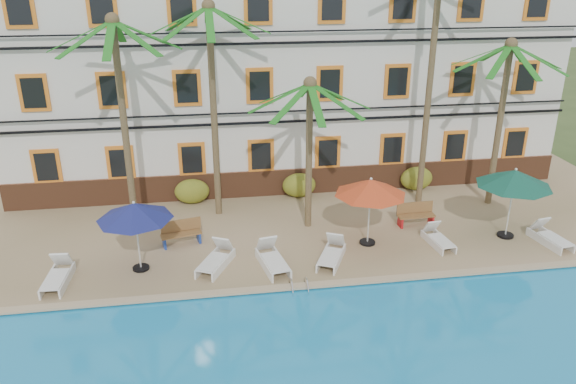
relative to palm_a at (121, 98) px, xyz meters
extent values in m
plane|color=#384C23|center=(6.79, -4.22, -5.54)|extent=(100.00, 100.00, 0.00)
cube|color=tan|center=(6.79, 0.78, -5.41)|extent=(30.00, 12.00, 0.25)
cube|color=tan|center=(6.79, -5.12, -5.26)|extent=(30.00, 0.35, 0.06)
cube|color=silver|center=(6.79, 5.78, -0.29)|extent=(25.00, 6.00, 10.00)
cube|color=brown|center=(6.79, 2.72, -4.69)|extent=(25.00, 0.12, 1.20)
cube|color=orange|center=(-3.71, 2.73, -3.39)|extent=(1.15, 0.10, 1.50)
cube|color=black|center=(-3.71, 2.68, -3.39)|extent=(0.85, 0.04, 1.20)
cube|color=orange|center=(-0.71, 2.73, -3.39)|extent=(1.15, 0.10, 1.50)
cube|color=black|center=(-0.71, 2.68, -3.39)|extent=(0.85, 0.04, 1.20)
cube|color=orange|center=(2.29, 2.73, -3.39)|extent=(1.15, 0.10, 1.50)
cube|color=black|center=(2.29, 2.68, -3.39)|extent=(0.85, 0.04, 1.20)
cube|color=orange|center=(5.29, 2.73, -3.39)|extent=(1.15, 0.10, 1.50)
cube|color=black|center=(5.29, 2.68, -3.39)|extent=(0.85, 0.04, 1.20)
cube|color=orange|center=(8.29, 2.73, -3.39)|extent=(1.15, 0.10, 1.50)
cube|color=black|center=(8.29, 2.68, -3.39)|extent=(0.85, 0.04, 1.20)
cube|color=orange|center=(11.29, 2.73, -3.39)|extent=(1.15, 0.10, 1.50)
cube|color=black|center=(11.29, 2.68, -3.39)|extent=(0.85, 0.04, 1.20)
cube|color=orange|center=(14.29, 2.73, -3.39)|extent=(1.15, 0.10, 1.50)
cube|color=black|center=(14.29, 2.68, -3.39)|extent=(0.85, 0.04, 1.20)
cube|color=orange|center=(17.29, 2.73, -3.39)|extent=(1.15, 0.10, 1.50)
cube|color=black|center=(17.29, 2.68, -3.39)|extent=(0.85, 0.04, 1.20)
cube|color=orange|center=(-3.71, 2.73, -0.29)|extent=(1.15, 0.10, 1.50)
cube|color=black|center=(-3.71, 2.68, -0.29)|extent=(0.85, 0.04, 1.20)
cube|color=orange|center=(-0.71, 2.73, -0.29)|extent=(1.15, 0.10, 1.50)
cube|color=black|center=(-0.71, 2.68, -0.29)|extent=(0.85, 0.04, 1.20)
cube|color=orange|center=(2.29, 2.73, -0.29)|extent=(1.15, 0.10, 1.50)
cube|color=black|center=(2.29, 2.68, -0.29)|extent=(0.85, 0.04, 1.20)
cube|color=orange|center=(5.29, 2.73, -0.29)|extent=(1.15, 0.10, 1.50)
cube|color=black|center=(5.29, 2.68, -0.29)|extent=(0.85, 0.04, 1.20)
cube|color=orange|center=(8.29, 2.73, -0.29)|extent=(1.15, 0.10, 1.50)
cube|color=black|center=(8.29, 2.68, -0.29)|extent=(0.85, 0.04, 1.20)
cube|color=orange|center=(11.29, 2.73, -0.29)|extent=(1.15, 0.10, 1.50)
cube|color=black|center=(11.29, 2.68, -0.29)|extent=(0.85, 0.04, 1.20)
cube|color=orange|center=(14.29, 2.73, -0.29)|extent=(1.15, 0.10, 1.50)
cube|color=black|center=(14.29, 2.68, -0.29)|extent=(0.85, 0.04, 1.20)
cube|color=orange|center=(17.29, 2.73, -0.29)|extent=(1.15, 0.10, 1.50)
cube|color=black|center=(17.29, 2.68, -0.29)|extent=(0.85, 0.04, 1.20)
cube|color=orange|center=(-3.71, 2.73, 2.91)|extent=(1.15, 0.10, 1.50)
cube|color=black|center=(-3.71, 2.68, 2.91)|extent=(0.85, 0.04, 1.20)
cube|color=orange|center=(-0.71, 2.73, 2.91)|extent=(1.15, 0.10, 1.50)
cube|color=black|center=(-0.71, 2.68, 2.91)|extent=(0.85, 0.04, 1.20)
cube|color=orange|center=(2.29, 2.73, 2.91)|extent=(1.15, 0.10, 1.50)
cube|color=black|center=(2.29, 2.68, 2.91)|extent=(0.85, 0.04, 1.20)
cube|color=orange|center=(5.29, 2.73, 2.91)|extent=(1.15, 0.10, 1.50)
cube|color=black|center=(5.29, 2.68, 2.91)|extent=(0.85, 0.04, 1.20)
cube|color=orange|center=(8.29, 2.73, 2.91)|extent=(1.15, 0.10, 1.50)
cube|color=black|center=(8.29, 2.68, 2.91)|extent=(0.85, 0.04, 1.20)
cube|color=orange|center=(11.29, 2.73, 2.91)|extent=(1.15, 0.10, 1.50)
cube|color=black|center=(11.29, 2.68, 2.91)|extent=(0.85, 0.04, 1.20)
cube|color=orange|center=(14.29, 2.73, 2.91)|extent=(1.15, 0.10, 1.50)
cube|color=black|center=(14.29, 2.68, 2.91)|extent=(0.85, 0.04, 1.20)
cube|color=orange|center=(17.29, 2.73, 2.91)|extent=(1.15, 0.10, 1.50)
cube|color=black|center=(17.29, 2.68, 2.91)|extent=(0.85, 0.04, 1.20)
cube|color=black|center=(6.79, 2.58, -1.84)|extent=(25.00, 0.08, 0.10)
cube|color=black|center=(6.79, 2.58, -1.39)|extent=(25.00, 0.08, 0.06)
cube|color=black|center=(6.79, 2.58, 1.46)|extent=(25.00, 0.08, 0.10)
cube|color=black|center=(6.79, 2.58, 1.91)|extent=(25.00, 0.08, 0.06)
cylinder|color=brown|center=(0.00, 0.00, -1.30)|extent=(0.26, 0.26, 7.98)
sphere|color=brown|center=(0.00, 0.00, 2.69)|extent=(0.50, 0.50, 0.50)
cube|color=#186819|center=(0.00, 1.14, 2.17)|extent=(0.28, 2.29, 1.05)
cube|color=#186819|center=(-0.81, 0.81, 2.17)|extent=(1.82, 1.82, 1.05)
cube|color=#186819|center=(-1.14, 0.00, 2.17)|extent=(2.29, 0.28, 1.05)
cube|color=#186819|center=(-0.81, -0.81, 2.17)|extent=(1.82, 1.82, 1.05)
cube|color=#186819|center=(0.00, -1.14, 2.17)|extent=(0.28, 2.29, 1.05)
cube|color=#186819|center=(0.81, -0.81, 2.17)|extent=(1.82, 1.82, 1.05)
cube|color=#186819|center=(1.14, 0.00, 2.17)|extent=(2.29, 0.28, 1.05)
cube|color=#186819|center=(0.81, 0.81, 2.17)|extent=(1.82, 1.82, 1.05)
cylinder|color=brown|center=(3.29, 1.13, -1.13)|extent=(0.26, 0.26, 8.32)
sphere|color=brown|center=(3.29, 1.13, 3.03)|extent=(0.50, 0.50, 0.50)
cube|color=#186819|center=(3.29, 2.27, 2.52)|extent=(0.28, 2.29, 1.05)
cube|color=#186819|center=(2.49, 1.94, 2.52)|extent=(1.82, 1.82, 1.05)
cube|color=#186819|center=(2.15, 1.13, 2.52)|extent=(2.29, 0.28, 1.05)
cube|color=#186819|center=(2.49, 0.32, 2.52)|extent=(1.82, 1.82, 1.05)
cube|color=#186819|center=(3.29, -0.01, 2.52)|extent=(0.28, 2.29, 1.05)
cube|color=#186819|center=(4.10, 0.32, 2.52)|extent=(1.82, 1.82, 1.05)
cube|color=#186819|center=(4.43, 1.13, 2.52)|extent=(2.29, 0.28, 1.05)
cube|color=#186819|center=(4.10, 1.94, 2.52)|extent=(1.82, 1.82, 1.05)
cylinder|color=brown|center=(6.78, -0.63, -2.42)|extent=(0.26, 0.26, 5.73)
sphere|color=brown|center=(6.78, -0.63, 0.44)|extent=(0.50, 0.50, 0.50)
cube|color=#186819|center=(6.78, 0.51, -0.07)|extent=(0.28, 2.29, 1.05)
cube|color=#186819|center=(5.97, 0.18, -0.07)|extent=(1.82, 1.82, 1.05)
cube|color=#186819|center=(5.64, -0.63, -0.07)|extent=(2.29, 0.28, 1.05)
cube|color=#186819|center=(5.97, -1.43, -0.07)|extent=(1.82, 1.82, 1.05)
cube|color=#186819|center=(6.78, -1.77, -0.07)|extent=(0.28, 2.29, 1.05)
cube|color=#186819|center=(7.59, -1.43, -0.07)|extent=(1.82, 1.82, 1.05)
cube|color=#186819|center=(7.92, -0.63, -0.07)|extent=(2.29, 0.28, 1.05)
cube|color=#186819|center=(7.59, 0.18, -0.07)|extent=(1.82, 1.82, 1.05)
cylinder|color=brown|center=(12.06, 1.02, -0.20)|extent=(0.26, 0.26, 10.17)
cylinder|color=brown|center=(15.03, 0.42, -1.88)|extent=(0.26, 0.26, 6.81)
sphere|color=brown|center=(15.03, 0.42, 1.53)|extent=(0.50, 0.50, 0.50)
cube|color=#186819|center=(15.03, 1.56, 1.01)|extent=(0.28, 2.29, 1.05)
cube|color=#186819|center=(14.22, 1.23, 1.01)|extent=(1.82, 1.82, 1.05)
cube|color=#186819|center=(13.89, 0.42, 1.01)|extent=(2.29, 0.28, 1.05)
cube|color=#186819|center=(14.22, -0.38, 1.01)|extent=(1.82, 1.82, 1.05)
cube|color=#186819|center=(15.03, -0.72, 1.01)|extent=(0.28, 2.29, 1.05)
cube|color=#186819|center=(15.84, -0.38, 1.01)|extent=(1.82, 1.82, 1.05)
cube|color=#186819|center=(16.17, 0.42, 1.01)|extent=(2.29, 0.28, 1.05)
cube|color=#186819|center=(15.84, 1.23, 1.01)|extent=(1.82, 1.82, 1.05)
ellipsoid|color=#2B5C1A|center=(2.20, 2.38, -4.74)|extent=(1.50, 0.90, 1.10)
ellipsoid|color=#2B5C1A|center=(6.94, 2.38, -4.74)|extent=(1.50, 0.90, 1.10)
ellipsoid|color=#2B5C1A|center=(12.44, 2.38, -4.74)|extent=(1.50, 0.90, 1.10)
cylinder|color=black|center=(0.45, -3.13, -5.25)|extent=(0.57, 0.57, 0.08)
cylinder|color=silver|center=(0.45, -3.13, -4.07)|extent=(0.06, 0.06, 2.45)
cone|color=navy|center=(0.45, -3.13, -3.10)|extent=(2.55, 2.55, 0.56)
sphere|color=silver|center=(0.45, -3.13, -2.79)|extent=(0.10, 0.10, 0.10)
cylinder|color=black|center=(8.70, -2.48, -5.25)|extent=(0.59, 0.59, 0.08)
cylinder|color=silver|center=(8.70, -2.48, -4.01)|extent=(0.06, 0.06, 2.55)
cone|color=#C43E1B|center=(8.70, -2.48, -3.00)|extent=(2.66, 2.66, 0.58)
sphere|color=silver|center=(8.70, -2.48, -2.69)|extent=(0.10, 0.10, 0.10)
cylinder|color=black|center=(14.13, -2.73, -5.24)|extent=(0.63, 0.63, 0.09)
cylinder|color=silver|center=(14.13, -2.73, -3.94)|extent=(0.06, 0.06, 2.69)
cone|color=#114B3B|center=(14.13, -2.73, -2.88)|extent=(2.80, 2.80, 0.62)
sphere|color=silver|center=(14.13, -2.73, -2.54)|extent=(0.10, 0.10, 0.10)
cube|color=white|center=(-2.17, -3.97, -4.96)|extent=(0.69, 1.36, 0.06)
cube|color=white|center=(-2.11, -3.05, -4.73)|extent=(0.64, 0.53, 0.66)
cube|color=white|center=(-2.46, -3.69, -5.14)|extent=(0.18, 1.89, 0.31)
cube|color=white|center=(-1.85, -3.73, -5.14)|extent=(0.18, 1.89, 0.31)
cube|color=white|center=(2.89, -3.64, -4.96)|extent=(1.17, 1.49, 0.06)
cube|color=white|center=(3.31, -2.80, -4.72)|extent=(0.78, 0.73, 0.68)
cube|color=white|center=(2.72, -3.26, -5.13)|extent=(0.92, 1.75, 0.31)
cube|color=white|center=(3.28, -3.54, -5.13)|extent=(0.92, 1.75, 0.31)
cube|color=white|center=(5.00, -3.98, -4.94)|extent=(0.90, 1.51, 0.07)
cube|color=white|center=(4.82, -3.02, -4.69)|extent=(0.73, 0.63, 0.70)
cube|color=white|center=(4.63, -3.77, -5.13)|extent=(0.43, 1.99, 0.33)
cube|color=white|center=(5.27, -3.66, -5.13)|extent=(0.43, 1.99, 0.33)
cube|color=white|center=(6.94, -3.86, -4.96)|extent=(1.12, 1.45, 0.06)
cube|color=white|center=(7.34, -3.04, -4.73)|extent=(0.76, 0.70, 0.66)
cube|color=white|center=(6.77, -3.50, -5.14)|extent=(0.87, 1.71, 0.30)
cube|color=white|center=(7.32, -3.76, -5.14)|extent=(0.87, 1.71, 0.30)
cube|color=white|center=(11.30, -3.24, -5.00)|extent=(0.67, 1.23, 0.05)
cube|color=white|center=(11.21, -2.44, -4.79)|extent=(0.59, 0.49, 0.59)
cube|color=white|center=(11.00, -3.05, -5.15)|extent=(0.24, 1.67, 0.27)
cube|color=white|center=(11.54, -2.99, -5.15)|extent=(0.24, 1.67, 0.27)
cube|color=white|center=(15.49, -3.81, -4.97)|extent=(0.79, 1.37, 0.06)
cube|color=white|center=(15.35, -2.93, -4.74)|extent=(0.66, 0.56, 0.64)
cube|color=white|center=(15.16, -3.61, -5.14)|extent=(0.35, 1.82, 0.30)
cube|color=white|center=(15.74, -3.52, -5.14)|extent=(0.35, 1.82, 0.30)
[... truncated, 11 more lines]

